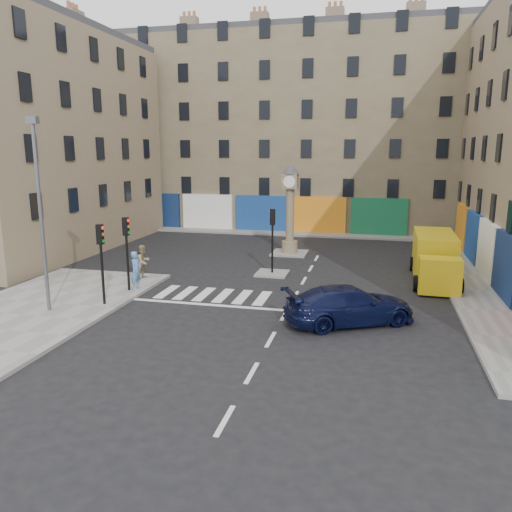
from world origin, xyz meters
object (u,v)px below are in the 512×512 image
(traffic_light_left_near, at_px, (101,251))
(lamp_post, at_px, (40,206))
(traffic_light_left_far, at_px, (127,242))
(navy_sedan, at_px, (349,305))
(pedestrian_blue, at_px, (136,270))
(clock_pillar, at_px, (290,203))
(pedestrian_tan, at_px, (143,262))
(traffic_light_island, at_px, (272,230))
(yellow_van, at_px, (435,258))

(traffic_light_left_near, distance_m, lamp_post, 3.21)
(traffic_light_left_far, xyz_separation_m, navy_sedan, (11.10, -2.03, -1.83))
(traffic_light_left_far, distance_m, pedestrian_blue, 1.55)
(clock_pillar, bearing_deg, lamp_post, -118.35)
(clock_pillar, height_order, pedestrian_blue, clock_pillar)
(lamp_post, height_order, pedestrian_blue, lamp_post)
(pedestrian_tan, bearing_deg, traffic_light_left_far, -155.89)
(traffic_light_left_near, relative_size, traffic_light_island, 1.00)
(traffic_light_left_far, relative_size, clock_pillar, 0.61)
(traffic_light_left_far, bearing_deg, yellow_van, 22.35)
(clock_pillar, xyz_separation_m, navy_sedan, (4.80, -13.42, -2.76))
(yellow_van, bearing_deg, pedestrian_blue, -156.74)
(traffic_light_left_near, bearing_deg, pedestrian_tan, 93.89)
(lamp_post, xyz_separation_m, navy_sedan, (13.00, 1.77, -4.00))
(traffic_light_left_near, height_order, clock_pillar, clock_pillar)
(clock_pillar, xyz_separation_m, yellow_van, (9.00, -5.11, -2.29))
(lamp_post, height_order, pedestrian_tan, lamp_post)
(pedestrian_tan, bearing_deg, pedestrian_blue, -147.09)
(traffic_light_left_far, bearing_deg, navy_sedan, -10.36)
(traffic_light_left_near, relative_size, clock_pillar, 0.61)
(pedestrian_blue, xyz_separation_m, pedestrian_tan, (-0.62, 2.09, -0.04))
(traffic_light_left_far, distance_m, lamp_post, 4.77)
(pedestrian_blue, height_order, pedestrian_tan, pedestrian_blue)
(lamp_post, height_order, navy_sedan, lamp_post)
(yellow_van, bearing_deg, traffic_light_left_near, -149.02)
(navy_sedan, bearing_deg, traffic_light_left_near, 63.60)
(pedestrian_tan, bearing_deg, navy_sedan, -94.71)
(yellow_van, bearing_deg, traffic_light_left_far, -156.27)
(yellow_van, bearing_deg, navy_sedan, -115.38)
(clock_pillar, bearing_deg, traffic_light_island, -90.00)
(navy_sedan, bearing_deg, traffic_light_island, 4.56)
(navy_sedan, distance_m, yellow_van, 9.33)
(clock_pillar, bearing_deg, navy_sedan, -70.32)
(traffic_light_island, relative_size, clock_pillar, 0.61)
(clock_pillar, bearing_deg, traffic_light_left_near, -114.55)
(traffic_light_left_near, bearing_deg, clock_pillar, 65.45)
(traffic_light_left_far, xyz_separation_m, pedestrian_blue, (0.30, 0.27, -1.50))
(pedestrian_tan, bearing_deg, traffic_light_left_near, -159.81)
(lamp_post, bearing_deg, pedestrian_tan, 75.64)
(yellow_van, distance_m, pedestrian_blue, 16.16)
(clock_pillar, xyz_separation_m, pedestrian_blue, (-6.00, -11.13, -2.43))
(traffic_light_left_far, height_order, traffic_light_island, traffic_light_left_far)
(pedestrian_blue, bearing_deg, yellow_van, -65.44)
(navy_sedan, height_order, pedestrian_tan, pedestrian_tan)
(traffic_light_left_far, relative_size, traffic_light_island, 1.00)
(traffic_light_left_far, xyz_separation_m, clock_pillar, (6.30, 11.40, 0.93))
(clock_pillar, height_order, yellow_van, clock_pillar)
(traffic_light_left_far, relative_size, pedestrian_tan, 1.98)
(traffic_light_left_far, height_order, pedestrian_tan, traffic_light_left_far)
(lamp_post, distance_m, yellow_van, 20.25)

